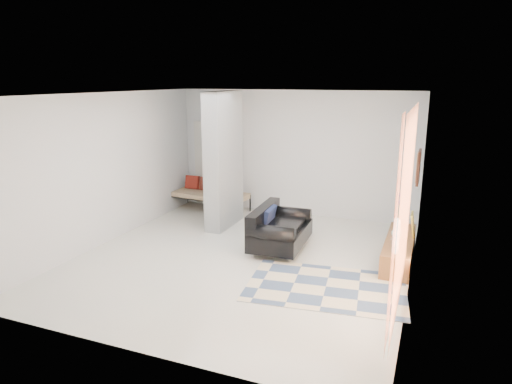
% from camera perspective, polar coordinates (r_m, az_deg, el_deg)
% --- Properties ---
extents(floor, '(6.00, 6.00, 0.00)m').
position_cam_1_polar(floor, '(8.00, -1.68, -8.34)').
color(floor, white).
rests_on(floor, ground).
extents(ceiling, '(6.00, 6.00, 0.00)m').
position_cam_1_polar(ceiling, '(7.40, -1.84, 12.14)').
color(ceiling, white).
rests_on(ceiling, wall_back).
extents(wall_back, '(6.00, 0.00, 6.00)m').
position_cam_1_polar(wall_back, '(10.35, 4.84, 4.84)').
color(wall_back, white).
rests_on(wall_back, ground).
extents(wall_front, '(6.00, 0.00, 6.00)m').
position_cam_1_polar(wall_front, '(5.07, -15.34, -5.40)').
color(wall_front, white).
rests_on(wall_front, ground).
extents(wall_left, '(0.00, 6.00, 6.00)m').
position_cam_1_polar(wall_left, '(9.01, -18.06, 2.82)').
color(wall_left, white).
rests_on(wall_left, ground).
extents(wall_right, '(0.00, 6.00, 6.00)m').
position_cam_1_polar(wall_right, '(6.99, 19.43, -0.38)').
color(wall_right, white).
rests_on(wall_right, ground).
extents(partition_column, '(0.35, 1.20, 2.80)m').
position_cam_1_polar(partition_column, '(9.46, -4.05, 3.98)').
color(partition_column, '#9DA1A4').
rests_on(partition_column, floor).
extents(hallway_door, '(0.85, 0.06, 2.04)m').
position_cam_1_polar(hallway_door, '(11.16, -5.65, 3.51)').
color(hallway_door, silver).
rests_on(hallway_door, floor).
extents(curtain, '(0.00, 2.55, 2.55)m').
position_cam_1_polar(curtain, '(5.87, 18.16, -2.44)').
color(curtain, '#FF7943').
rests_on(curtain, wall_right).
extents(wall_art, '(0.04, 0.45, 0.55)m').
position_cam_1_polar(wall_art, '(7.82, 19.67, 2.94)').
color(wall_art, '#3B1A10').
rests_on(wall_art, wall_right).
extents(media_console, '(0.45, 1.85, 0.80)m').
position_cam_1_polar(media_console, '(8.21, 17.44, -6.87)').
color(media_console, brown).
rests_on(media_console, floor).
extents(loveseat, '(0.93, 1.52, 0.76)m').
position_cam_1_polar(loveseat, '(8.38, 2.71, -4.66)').
color(loveseat, silver).
rests_on(loveseat, floor).
extents(daybed, '(1.87, 0.93, 0.77)m').
position_cam_1_polar(daybed, '(10.79, -5.90, -0.15)').
color(daybed, black).
rests_on(daybed, floor).
extents(area_rug, '(2.49, 1.81, 0.01)m').
position_cam_1_polar(area_rug, '(7.06, 8.73, -11.63)').
color(area_rug, beige).
rests_on(area_rug, floor).
extents(cylinder_lamp, '(0.10, 0.10, 0.55)m').
position_cam_1_polar(cylinder_lamp, '(7.39, 17.11, -5.29)').
color(cylinder_lamp, silver).
rests_on(cylinder_lamp, media_console).
extents(bronze_figurine, '(0.12, 0.12, 0.22)m').
position_cam_1_polar(bronze_figurine, '(8.72, 17.60, -3.54)').
color(bronze_figurine, '#331F17').
rests_on(bronze_figurine, media_console).
extents(vase, '(0.23, 0.23, 0.21)m').
position_cam_1_polar(vase, '(8.15, 17.26, -4.77)').
color(vase, white).
rests_on(vase, media_console).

